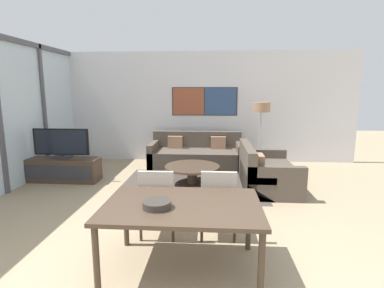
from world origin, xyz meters
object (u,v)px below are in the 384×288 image
(sofa_side, at_px, (264,174))
(dining_chair_centre, at_px, (218,199))
(tv_console, at_px, (63,169))
(coffee_table, at_px, (192,170))
(floor_lamp, at_px, (261,111))
(fruit_bowl, at_px, (157,204))
(television, at_px, (61,144))
(dining_chair_left, at_px, (158,198))
(dining_table, at_px, (182,210))
(sofa_main, at_px, (196,156))

(sofa_side, height_order, dining_chair_centre, dining_chair_centre)
(tv_console, relative_size, coffee_table, 1.36)
(floor_lamp, bearing_deg, sofa_side, -95.06)
(floor_lamp, bearing_deg, coffee_table, -139.20)
(fruit_bowl, bearing_deg, tv_console, 129.67)
(television, bearing_deg, coffee_table, -1.77)
(fruit_bowl, bearing_deg, coffee_table, 87.39)
(tv_console, distance_m, fruit_bowl, 3.98)
(dining_chair_left, bearing_deg, dining_table, -61.49)
(dining_table, height_order, dining_chair_left, dining_chair_left)
(dining_chair_left, height_order, dining_chair_centre, same)
(sofa_side, relative_size, dining_chair_left, 1.77)
(tv_console, bearing_deg, dining_chair_centre, -35.02)
(coffee_table, height_order, dining_table, dining_table)
(sofa_side, distance_m, dining_chair_centre, 2.24)
(sofa_main, xyz_separation_m, floor_lamp, (1.49, -0.15, 1.09))
(tv_console, distance_m, sofa_side, 4.02)
(television, height_order, dining_chair_left, television)
(dining_table, relative_size, fruit_bowl, 5.60)
(tv_console, bearing_deg, dining_chair_left, -43.09)
(sofa_main, xyz_separation_m, dining_chair_centre, (0.47, -3.54, 0.24))
(dining_chair_centre, xyz_separation_m, fruit_bowl, (-0.61, -0.85, 0.25))
(sofa_side, distance_m, floor_lamp, 1.74)
(television, height_order, coffee_table, television)
(sofa_main, height_order, dining_table, sofa_main)
(sofa_side, relative_size, dining_table, 1.01)
(dining_chair_left, distance_m, dining_chair_centre, 0.75)
(coffee_table, bearing_deg, fruit_bowl, -92.61)
(fruit_bowl, bearing_deg, television, 129.66)
(coffee_table, relative_size, dining_chair_centre, 1.20)
(dining_table, bearing_deg, dining_chair_left, 118.51)
(tv_console, bearing_deg, floor_lamp, 16.22)
(tv_console, bearing_deg, sofa_main, 27.05)
(sofa_side, bearing_deg, dining_table, 155.24)
(tv_console, xyz_separation_m, dining_table, (2.75, -2.91, 0.42))
(coffee_table, bearing_deg, dining_chair_left, -97.41)
(dining_chair_left, bearing_deg, television, 136.90)
(dining_chair_left, bearing_deg, sofa_side, 51.47)
(tv_console, height_order, coffee_table, tv_console)
(sofa_side, xyz_separation_m, dining_chair_centre, (-0.90, -2.04, 0.24))
(fruit_bowl, bearing_deg, floor_lamp, 69.03)
(tv_console, distance_m, dining_chair_centre, 3.82)
(television, xyz_separation_m, sofa_main, (2.65, 1.35, -0.51))
(dining_chair_left, relative_size, fruit_bowl, 3.20)
(tv_console, xyz_separation_m, floor_lamp, (4.14, 1.20, 1.12))
(sofa_side, xyz_separation_m, coffee_table, (-1.37, 0.07, 0.02))
(television, bearing_deg, floor_lamp, 16.21)
(sofa_main, relative_size, fruit_bowl, 7.88)
(sofa_side, bearing_deg, tv_console, 87.87)
(television, height_order, floor_lamp, floor_lamp)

